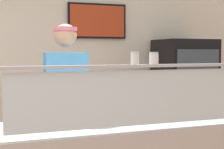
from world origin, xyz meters
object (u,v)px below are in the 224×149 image
pizza_tray (96,120)px  pepper_flake_shaker (154,59)px  drink_fridge (184,100)px  pizza_server (94,118)px  parmesan_shaker (135,59)px  worker_figure (67,106)px

pizza_tray → pepper_flake_shaker: (0.32, -0.37, 0.49)m
pizza_tray → drink_fridge: 2.30m
pizza_tray → pizza_server: pizza_server is taller
pizza_server → parmesan_shaker: (0.19, -0.35, 0.47)m
parmesan_shaker → pizza_server: bearing=119.2°
drink_fridge → pizza_tray: bearing=-138.4°
pepper_flake_shaker → drink_fridge: 2.44m
worker_figure → pepper_flake_shaker: bearing=-63.3°
pizza_tray → pepper_flake_shaker: size_ratio=5.52×
pizza_tray → drink_fridge: bearing=41.6°
parmesan_shaker → drink_fridge: drink_fridge is taller
pizza_tray → parmesan_shaker: parmesan_shaker is taller
worker_figure → drink_fridge: 2.11m
worker_figure → parmesan_shaker: bearing=-71.3°
pepper_flake_shaker → worker_figure: size_ratio=0.05×
pizza_tray → parmesan_shaker: bearing=-65.1°
parmesan_shaker → worker_figure: bearing=108.7°
pizza_server → pepper_flake_shaker: (0.34, -0.35, 0.47)m
pepper_flake_shaker → pizza_tray: bearing=130.7°
parmesan_shaker → pepper_flake_shaker: (0.15, 0.00, -0.00)m
worker_figure → drink_fridge: (1.85, 1.01, -0.17)m
pizza_server → worker_figure: size_ratio=0.16×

